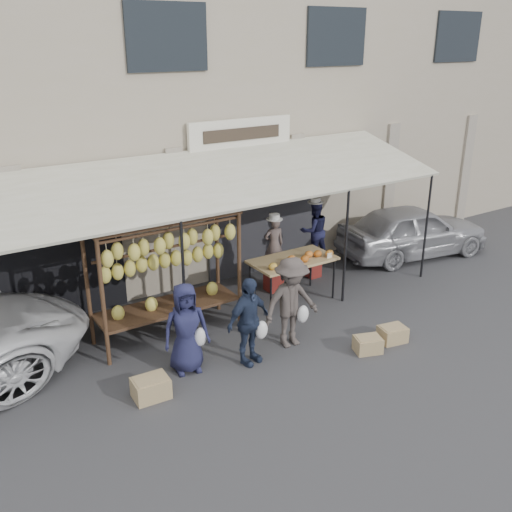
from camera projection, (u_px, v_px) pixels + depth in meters
The scene contains 16 objects.
ground_plane at pixel (273, 362), 9.38m from camera, with size 90.00×90.00×0.00m, color #2D2D30.
shophouse at pixel (115, 100), 13.15m from camera, with size 24.00×6.15×7.30m.
awning at pixel (203, 181), 10.24m from camera, with size 10.00×2.35×2.92m.
banana_rack at pixel (166, 254), 9.65m from camera, with size 2.60×0.90×2.24m.
produce_table at pixel (294, 261), 11.23m from camera, with size 1.70×0.90×1.04m.
vendor_left at pixel (274, 245), 11.68m from camera, with size 0.42×0.28×1.15m, color #5E4F4C.
vendor_right at pixel (314, 231), 12.35m from camera, with size 0.65×0.51×1.34m, color #191A3B.
customer_left at pixel (186, 328), 8.91m from camera, with size 0.73×0.48×1.50m, color #1D1F41.
customer_mid at pixel (248, 321), 9.12m from camera, with size 0.87×0.36×1.49m, color #232E47.
customer_right at pixel (291, 303), 9.63m from camera, with size 1.04×0.60×1.61m, color #453D3A.
stool_left at pixel (274, 280), 11.97m from camera, with size 0.32×0.32×0.45m, color maroon.
stool_right at pixel (313, 268), 12.66m from camera, with size 0.29×0.29×0.40m, color maroon.
crate_near_a at pixel (368, 345), 9.65m from camera, with size 0.44×0.33×0.26m, color tan.
crate_near_b at pixel (392, 334), 9.98m from camera, with size 0.46×0.35×0.27m, color tan.
crate_far at pixel (151, 388), 8.41m from camera, with size 0.52×0.40×0.31m, color tan.
sedan at pixel (413, 230), 13.75m from camera, with size 1.50×3.73×1.27m, color #97979C.
Camera 1 is at (-4.66, -6.66, 5.01)m, focal length 40.00 mm.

